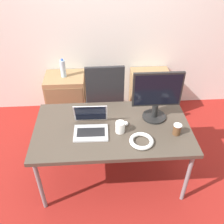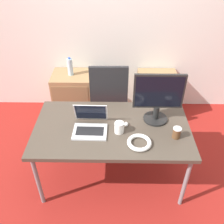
% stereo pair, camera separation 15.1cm
% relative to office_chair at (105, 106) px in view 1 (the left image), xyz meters
% --- Properties ---
extents(ground_plane, '(14.00, 14.00, 0.00)m').
position_rel_office_chair_xyz_m(ground_plane, '(0.05, -0.79, -0.39)').
color(ground_plane, maroon).
extents(wall_back, '(10.00, 0.05, 2.60)m').
position_rel_office_chair_xyz_m(wall_back, '(0.05, 0.66, 0.91)').
color(wall_back, silver).
rests_on(wall_back, ground_plane).
extents(desk, '(1.53, 0.86, 0.71)m').
position_rel_office_chair_xyz_m(desk, '(0.05, -0.79, 0.27)').
color(desk, '#473D33').
rests_on(desk, ground_plane).
extents(office_chair, '(0.56, 0.56, 1.06)m').
position_rel_office_chair_xyz_m(office_chair, '(0.00, 0.00, 0.00)').
color(office_chair, '#232326').
rests_on(office_chair, ground_plane).
extents(cabinet_left, '(0.54, 0.44, 0.64)m').
position_rel_office_chair_xyz_m(cabinet_left, '(-0.54, 0.40, -0.08)').
color(cabinet_left, '#99754C').
rests_on(cabinet_left, ground_plane).
extents(cabinet_right, '(0.54, 0.44, 0.64)m').
position_rel_office_chair_xyz_m(cabinet_right, '(0.67, 0.40, -0.08)').
color(cabinet_right, '#99754C').
rests_on(cabinet_right, ground_plane).
extents(water_bottle, '(0.07, 0.07, 0.26)m').
position_rel_office_chair_xyz_m(water_bottle, '(-0.54, 0.40, 0.36)').
color(water_bottle, silver).
rests_on(water_bottle, cabinet_left).
extents(laptop_center, '(0.33, 0.31, 0.24)m').
position_rel_office_chair_xyz_m(laptop_center, '(-0.16, -0.82, 0.37)').
color(laptop_center, silver).
rests_on(laptop_center, desk).
extents(monitor, '(0.48, 0.24, 0.52)m').
position_rel_office_chair_xyz_m(monitor, '(0.49, -0.66, 0.58)').
color(monitor, black).
rests_on(monitor, desk).
extents(mouse, '(0.04, 0.06, 0.03)m').
position_rel_office_chair_xyz_m(mouse, '(0.19, -0.76, 0.33)').
color(mouse, silver).
rests_on(mouse, desk).
extents(coffee_cup_white, '(0.09, 0.09, 0.11)m').
position_rel_office_chair_xyz_m(coffee_cup_white, '(0.12, -0.86, 0.37)').
color(coffee_cup_white, white).
rests_on(coffee_cup_white, desk).
extents(coffee_cup_brown, '(0.08, 0.08, 0.11)m').
position_rel_office_chair_xyz_m(coffee_cup_brown, '(0.65, -0.93, 0.37)').
color(coffee_cup_brown, brown).
rests_on(coffee_cup_brown, desk).
extents(cable_coil, '(0.22, 0.22, 0.04)m').
position_rel_office_chair_xyz_m(cable_coil, '(0.30, -1.02, 0.33)').
color(cable_coil, white).
rests_on(cable_coil, desk).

